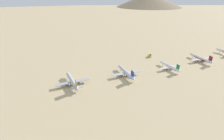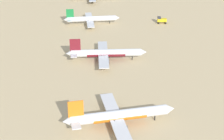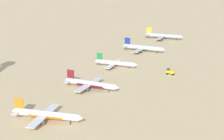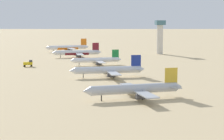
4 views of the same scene
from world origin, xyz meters
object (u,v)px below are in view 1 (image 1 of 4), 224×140
parked_jet_3 (126,72)px  parked_jet_4 (72,81)px  parked_jet_2 (170,66)px  service_truck (150,55)px  parked_jet_1 (201,58)px

parked_jet_3 → parked_jet_4: (-2.58, 52.60, 0.02)m
parked_jet_2 → service_truck: size_ratio=6.15×
parked_jet_3 → parked_jet_4: 52.66m
parked_jet_4 → service_truck: parked_jet_4 is taller
parked_jet_2 → parked_jet_1: bearing=-79.6°
service_truck → parked_jet_2: bearing=-177.9°
parked_jet_2 → parked_jet_4: size_ratio=0.87×
parked_jet_2 → parked_jet_4: 103.03m
parked_jet_4 → service_truck: bearing=-66.8°
parked_jet_2 → parked_jet_4: parked_jet_4 is taller
parked_jet_1 → parked_jet_4: parked_jet_4 is taller
parked_jet_1 → parked_jet_3: 99.82m
parked_jet_3 → service_truck: parked_jet_3 is taller
parked_jet_4 → parked_jet_1: bearing=-85.4°
parked_jet_1 → parked_jet_4: (-12.31, 151.95, 0.12)m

